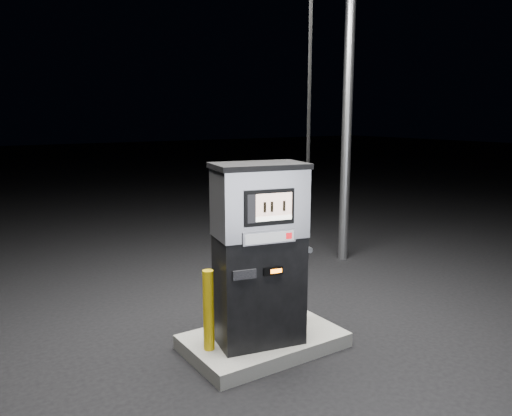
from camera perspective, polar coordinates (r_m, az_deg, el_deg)
ground at (r=5.46m, az=0.83°, el=-15.66°), size 80.00×80.00×0.00m
pump_island at (r=5.42m, az=0.83°, el=-14.95°), size 1.60×1.00×0.15m
fuel_dispenser at (r=4.93m, az=0.42°, el=-5.10°), size 1.04×0.71×3.76m
bollard_left at (r=4.95m, az=-5.44°, el=-11.57°), size 0.12×0.12×0.80m
bollard_right at (r=5.61m, az=5.04°, el=-8.77°), size 0.14×0.14×0.82m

